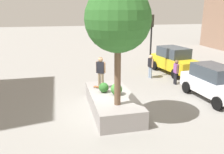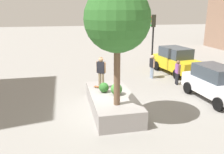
# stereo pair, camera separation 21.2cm
# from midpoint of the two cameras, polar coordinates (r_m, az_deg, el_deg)

# --- Properties ---
(ground_plane) EXTENTS (120.00, 120.00, 0.00)m
(ground_plane) POSITION_cam_midpoint_polar(r_m,az_deg,el_deg) (11.89, -0.47, -8.05)
(ground_plane) COLOR gray
(planter_ledge) EXTENTS (4.64, 2.07, 0.84)m
(planter_ledge) POSITION_cam_midpoint_polar(r_m,az_deg,el_deg) (11.70, 0.52, -6.22)
(planter_ledge) COLOR gray
(planter_ledge) RESTS_ON ground
(plaza_tree) EXTENTS (2.72, 2.72, 5.05)m
(plaza_tree) POSITION_cam_midpoint_polar(r_m,az_deg,el_deg) (9.58, 1.97, 13.88)
(plaza_tree) COLOR brown
(plaza_tree) RESTS_ON planter_ledge
(boxwood_shrub) EXTENTS (0.50, 0.50, 0.50)m
(boxwood_shrub) POSITION_cam_midpoint_polar(r_m,az_deg,el_deg) (11.78, -1.51, -2.57)
(boxwood_shrub) COLOR #2D6628
(boxwood_shrub) RESTS_ON planter_ledge
(hedge_clump) EXTENTS (0.57, 0.57, 0.57)m
(hedge_clump) POSITION_cam_midpoint_polar(r_m,az_deg,el_deg) (11.44, 1.62, -2.98)
(hedge_clump) COLOR #3D7A33
(hedge_clump) RESTS_ON planter_ledge
(skateboard) EXTENTS (0.57, 0.80, 0.07)m
(skateboard) POSITION_cam_midpoint_polar(r_m,az_deg,el_deg) (12.42, -2.15, -2.50)
(skateboard) COLOR brown
(skateboard) RESTS_ON planter_ledge
(skateboarder) EXTENTS (0.41, 0.46, 1.62)m
(skateboarder) POSITION_cam_midpoint_polar(r_m,az_deg,el_deg) (12.15, -2.19, 1.75)
(skateboarder) COLOR #847056
(skateboarder) RESTS_ON skateboard
(taxi_cab) EXTENTS (4.58, 2.55, 2.03)m
(taxi_cab) POSITION_cam_midpoint_polar(r_m,az_deg,el_deg) (18.96, 15.75, 3.94)
(taxi_cab) COLOR gold
(taxi_cab) RESTS_ON ground
(police_car) EXTENTS (4.20, 2.17, 1.90)m
(police_car) POSITION_cam_midpoint_polar(r_m,az_deg,el_deg) (14.17, 24.41, -1.33)
(police_car) COLOR white
(police_car) RESTS_ON ground
(traffic_light_median) EXTENTS (0.37, 0.37, 4.52)m
(traffic_light_median) POSITION_cam_midpoint_polar(r_m,az_deg,el_deg) (17.08, 10.33, 9.97)
(traffic_light_median) COLOR black
(traffic_light_median) RESTS_ON ground
(pedestrian_crossing) EXTENTS (0.58, 0.27, 1.73)m
(pedestrian_crossing) POSITION_cam_midpoint_polar(r_m,az_deg,el_deg) (17.17, 10.17, 2.94)
(pedestrian_crossing) COLOR #8C9EB7
(pedestrian_crossing) RESTS_ON ground
(passerby_with_bag) EXTENTS (0.56, 0.26, 1.66)m
(passerby_with_bag) POSITION_cam_midpoint_polar(r_m,az_deg,el_deg) (16.09, 16.13, 1.49)
(passerby_with_bag) COLOR black
(passerby_with_bag) RESTS_ON ground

